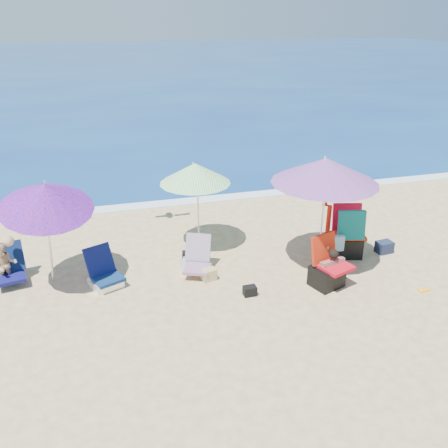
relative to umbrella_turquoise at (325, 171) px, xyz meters
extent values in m
plane|color=#D8BC84|center=(-1.68, -0.65, -2.17)|extent=(120.00, 120.00, 0.00)
cube|color=navy|center=(-1.68, 44.35, -2.22)|extent=(120.00, 80.00, 0.12)
cube|color=white|center=(-1.68, 4.45, -2.15)|extent=(120.00, 0.50, 0.04)
cylinder|color=silver|center=(0.03, 0.00, -1.04)|extent=(0.04, 0.04, 2.27)
cone|color=#FF219E|center=(0.00, 0.00, 0.00)|extent=(2.27, 2.27, 0.51)
cylinder|color=white|center=(-0.03, 0.01, 0.23)|extent=(0.04, 0.04, 0.14)
cylinder|color=white|center=(-2.25, 1.58, -1.22)|extent=(0.05, 0.05, 1.91)
cone|color=green|center=(-2.31, 1.56, -0.35)|extent=(2.00, 2.00, 0.45)
cylinder|color=white|center=(-2.36, 1.53, -0.15)|extent=(0.04, 0.04, 0.12)
cylinder|color=white|center=(-5.39, 0.69, -1.17)|extent=(0.22, 0.51, 1.95)
cone|color=#BB1A7F|center=(-5.31, 0.58, -0.23)|extent=(2.24, 2.29, 0.90)
cylinder|color=silver|center=(-5.29, 0.65, -0.01)|extent=(0.05, 0.07, 0.14)
cylinder|color=red|center=(0.42, 0.44, -1.57)|extent=(0.12, 0.12, 1.21)
cone|color=#AC2B0C|center=(0.36, 0.55, -0.91)|extent=(0.17, 0.17, 0.15)
cube|color=#0D264D|center=(-4.37, 0.33, -1.98)|extent=(0.69, 0.65, 0.07)
cube|color=#0D144C|center=(-4.51, 0.60, -1.68)|extent=(0.63, 0.50, 0.58)
cube|color=white|center=(-4.43, 0.37, -2.09)|extent=(0.72, 0.68, 0.17)
cube|color=#E25052|center=(-2.58, 0.26, -1.98)|extent=(0.67, 0.64, 0.06)
cube|color=#CA7147|center=(-2.46, 0.66, -1.70)|extent=(0.61, 0.49, 0.56)
cube|color=white|center=(-2.58, 0.58, -2.09)|extent=(0.70, 0.66, 0.17)
cube|color=red|center=(-0.02, -0.83, -1.73)|extent=(0.74, 0.71, 0.06)
cube|color=#B0220C|center=(-0.17, -0.55, -1.43)|extent=(0.62, 0.36, 0.60)
cube|color=black|center=(-0.15, -0.75, -1.96)|extent=(0.72, 0.68, 0.43)
cube|color=#AE280C|center=(0.93, 0.36, -1.69)|extent=(0.76, 0.71, 0.07)
cube|color=red|center=(0.97, 0.62, -1.37)|extent=(0.67, 0.33, 0.64)
cube|color=black|center=(0.87, 0.34, -1.95)|extent=(0.73, 0.68, 0.46)
cube|color=#09796F|center=(0.79, 0.08, -1.31)|extent=(0.61, 0.34, 0.65)
cube|color=#83B9D1|center=(0.45, -0.01, -1.66)|extent=(0.26, 0.13, 0.34)
imported|color=tan|center=(-0.10, -0.49, -1.78)|extent=(0.32, 0.25, 0.79)
cube|color=#3E1072|center=(-0.09, -0.52, -2.02)|extent=(0.52, 0.48, 0.05)
cube|color=navy|center=(-0.04, -0.75, -1.81)|extent=(0.57, 0.32, 0.40)
sphere|color=black|center=(-0.04, -0.74, -1.48)|extent=(0.19, 0.19, 0.19)
imported|color=tan|center=(-6.31, 0.94, -1.71)|extent=(0.51, 0.43, 0.92)
cube|color=#0D0E4C|center=(-6.26, 0.88, -1.97)|extent=(0.64, 0.59, 0.07)
cube|color=#0B1B3F|center=(-6.28, 1.21, -1.67)|extent=(0.61, 0.42, 0.60)
sphere|color=tan|center=(-6.20, 1.08, -1.26)|extent=(0.22, 0.22, 0.22)
cube|color=black|center=(-2.62, 1.01, -2.07)|extent=(0.31, 0.25, 0.20)
cube|color=tan|center=(-2.38, 0.08, -2.05)|extent=(0.32, 0.26, 0.25)
cube|color=#192137|center=(1.78, 0.21, -2.04)|extent=(0.38, 0.31, 0.27)
cube|color=black|center=(-1.74, -0.68, -2.08)|extent=(0.26, 0.18, 0.19)
cube|color=#FDAE1A|center=(1.63, -1.45, -2.16)|extent=(0.26, 0.15, 0.03)
camera|label=1|loc=(-4.27, -8.05, 2.87)|focal=37.70mm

